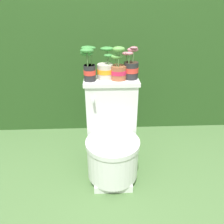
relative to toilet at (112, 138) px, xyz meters
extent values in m
plane|color=#4C703D|center=(-0.06, -0.12, -0.33)|extent=(12.00, 12.00, 0.00)
cube|color=#284C1E|center=(-0.06, 1.24, 0.50)|extent=(3.60, 1.06, 1.65)
cube|color=silver|center=(0.00, -0.09, -0.30)|extent=(0.28, 0.30, 0.06)
cylinder|color=silver|center=(0.00, -0.09, -0.14)|extent=(0.38, 0.38, 0.27)
cylinder|color=silver|center=(0.00, -0.09, 0.02)|extent=(0.40, 0.40, 0.04)
cube|color=silver|center=(0.00, 0.14, 0.19)|extent=(0.38, 0.19, 0.42)
cube|color=silver|center=(0.00, 0.14, 0.41)|extent=(0.41, 0.21, 0.03)
cylinder|color=silver|center=(-0.13, 0.02, 0.31)|extent=(0.02, 0.05, 0.02)
cylinder|color=#262628|center=(-0.16, 0.12, 0.48)|extent=(0.09, 0.09, 0.11)
cylinder|color=red|center=(-0.16, 0.12, 0.49)|extent=(0.09, 0.09, 0.03)
cylinder|color=#332319|center=(-0.16, 0.12, 0.53)|extent=(0.08, 0.08, 0.01)
cylinder|color=#4C753D|center=(-0.14, 0.11, 0.60)|extent=(0.01, 0.01, 0.11)
ellipsoid|color=#387F38|center=(-0.14, 0.11, 0.66)|extent=(0.07, 0.05, 0.02)
cylinder|color=#4C753D|center=(-0.17, 0.08, 0.59)|extent=(0.01, 0.01, 0.10)
ellipsoid|color=#387F38|center=(-0.17, 0.08, 0.65)|extent=(0.09, 0.06, 0.03)
cylinder|color=#4C753D|center=(-0.17, 0.12, 0.57)|extent=(0.01, 0.01, 0.07)
ellipsoid|color=#387F38|center=(-0.17, 0.12, 0.62)|extent=(0.09, 0.06, 0.04)
cylinder|color=#4C753D|center=(-0.16, 0.11, 0.60)|extent=(0.01, 0.01, 0.11)
ellipsoid|color=#387F38|center=(-0.16, 0.11, 0.66)|extent=(0.09, 0.06, 0.02)
cylinder|color=beige|center=(-0.04, 0.15, 0.48)|extent=(0.12, 0.12, 0.11)
cylinder|color=orange|center=(-0.04, 0.15, 0.49)|extent=(0.12, 0.12, 0.03)
cylinder|color=#332319|center=(-0.04, 0.15, 0.53)|extent=(0.11, 0.11, 0.01)
cylinder|color=#4C753D|center=(-0.03, 0.16, 0.59)|extent=(0.01, 0.01, 0.10)
ellipsoid|color=#387F38|center=(-0.03, 0.16, 0.64)|extent=(0.10, 0.07, 0.03)
cylinder|color=#4C753D|center=(-0.02, 0.13, 0.57)|extent=(0.01, 0.01, 0.06)
ellipsoid|color=#387F38|center=(-0.02, 0.13, 0.60)|extent=(0.06, 0.04, 0.02)
cylinder|color=#9E5638|center=(0.05, 0.14, 0.48)|extent=(0.12, 0.12, 0.10)
cylinder|color=#D1234C|center=(0.05, 0.14, 0.48)|extent=(0.12, 0.12, 0.03)
cylinder|color=#332319|center=(0.05, 0.14, 0.52)|extent=(0.11, 0.11, 0.01)
cylinder|color=#4C753D|center=(0.04, 0.12, 0.56)|extent=(0.01, 0.01, 0.06)
ellipsoid|color=#569342|center=(0.04, 0.12, 0.60)|extent=(0.08, 0.06, 0.03)
cylinder|color=#4C753D|center=(0.05, 0.10, 0.58)|extent=(0.01, 0.01, 0.11)
ellipsoid|color=#569342|center=(0.05, 0.10, 0.65)|extent=(0.09, 0.06, 0.04)
cylinder|color=#262628|center=(0.15, 0.15, 0.49)|extent=(0.11, 0.11, 0.12)
cylinder|color=red|center=(0.15, 0.15, 0.49)|extent=(0.11, 0.11, 0.04)
cylinder|color=#332319|center=(0.15, 0.15, 0.54)|extent=(0.10, 0.10, 0.01)
cylinder|color=#4C753D|center=(0.11, 0.15, 0.57)|extent=(0.01, 0.01, 0.05)
ellipsoid|color=#B26B75|center=(0.11, 0.15, 0.61)|extent=(0.06, 0.04, 0.02)
cylinder|color=#4C753D|center=(0.16, 0.18, 0.58)|extent=(0.01, 0.01, 0.07)
ellipsoid|color=#B26B75|center=(0.16, 0.18, 0.63)|extent=(0.08, 0.06, 0.03)
cylinder|color=#4C753D|center=(0.12, 0.11, 0.58)|extent=(0.01, 0.01, 0.06)
ellipsoid|color=#B26B75|center=(0.12, 0.11, 0.62)|extent=(0.06, 0.04, 0.02)
cylinder|color=#4C753D|center=(0.16, 0.16, 0.60)|extent=(0.01, 0.01, 0.10)
ellipsoid|color=#B26B75|center=(0.16, 0.16, 0.65)|extent=(0.05, 0.04, 0.02)
camera|label=1|loc=(-0.07, -1.41, 0.93)|focal=35.00mm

